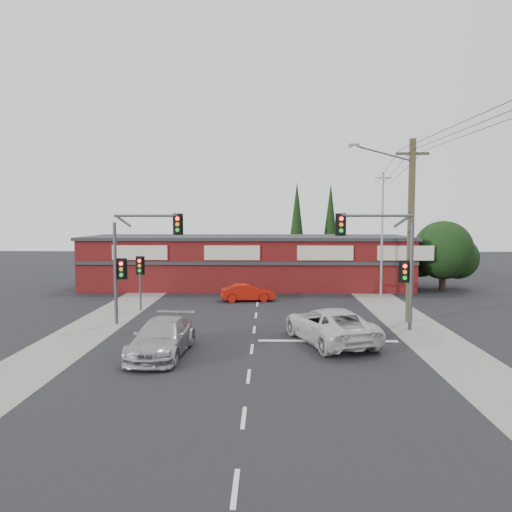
{
  "coord_description": "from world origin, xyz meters",
  "views": [
    {
      "loc": [
        0.68,
        -24.43,
        5.77
      ],
      "look_at": [
        0.04,
        3.0,
        3.63
      ],
      "focal_mm": 35.0,
      "sensor_mm": 36.0,
      "label": 1
    }
  ],
  "objects_px": {
    "shop_building": "(248,261)",
    "utility_pole": "(408,224)",
    "silver_suv": "(162,338)",
    "white_suv": "(330,325)",
    "red_sedan": "(248,292)"
  },
  "relations": [
    {
      "from": "red_sedan",
      "to": "utility_pole",
      "type": "distance_m",
      "value": 12.17
    },
    {
      "from": "red_sedan",
      "to": "shop_building",
      "type": "height_order",
      "value": "shop_building"
    },
    {
      "from": "utility_pole",
      "to": "shop_building",
      "type": "bearing_deg",
      "value": 123.76
    },
    {
      "from": "shop_building",
      "to": "silver_suv",
      "type": "bearing_deg",
      "value": -97.42
    },
    {
      "from": "white_suv",
      "to": "silver_suv",
      "type": "height_order",
      "value": "white_suv"
    },
    {
      "from": "white_suv",
      "to": "shop_building",
      "type": "height_order",
      "value": "shop_building"
    },
    {
      "from": "silver_suv",
      "to": "utility_pole",
      "type": "height_order",
      "value": "utility_pole"
    },
    {
      "from": "white_suv",
      "to": "utility_pole",
      "type": "bearing_deg",
      "value": -153.82
    },
    {
      "from": "white_suv",
      "to": "utility_pole",
      "type": "height_order",
      "value": "utility_pole"
    },
    {
      "from": "white_suv",
      "to": "silver_suv",
      "type": "distance_m",
      "value": 7.63
    },
    {
      "from": "shop_building",
      "to": "utility_pole",
      "type": "relative_size",
      "value": 2.73
    },
    {
      "from": "white_suv",
      "to": "utility_pole",
      "type": "distance_m",
      "value": 8.16
    },
    {
      "from": "red_sedan",
      "to": "utility_pole",
      "type": "height_order",
      "value": "utility_pole"
    },
    {
      "from": "red_sedan",
      "to": "utility_pole",
      "type": "bearing_deg",
      "value": -133.62
    },
    {
      "from": "silver_suv",
      "to": "shop_building",
      "type": "height_order",
      "value": "shop_building"
    }
  ]
}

